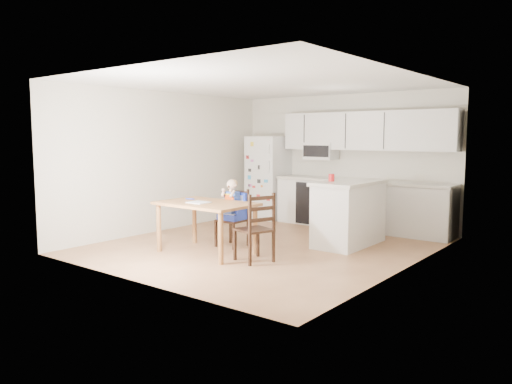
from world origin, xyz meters
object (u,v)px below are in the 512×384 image
object	(u,v)px
refrigerator	(268,178)
chair_booster	(234,206)
dining_table	(206,209)
red_cup	(331,178)
kitchen_island	(349,213)
chair_side	(258,224)

from	to	relation	value
refrigerator	chair_booster	world-z (taller)	refrigerator
chair_booster	dining_table	bearing A→B (deg)	-91.39
red_cup	chair_booster	xyz separation A→B (m)	(-1.18, -0.95, -0.44)
kitchen_island	red_cup	xyz separation A→B (m)	(-0.20, -0.22, 0.56)
refrigerator	red_cup	world-z (taller)	refrigerator
red_cup	dining_table	distance (m)	2.00
kitchen_island	chair_side	distance (m)	1.82
chair_booster	chair_side	size ratio (longest dim) A/B	1.10
kitchen_island	chair_side	size ratio (longest dim) A/B	1.44
red_cup	chair_booster	distance (m)	1.58
dining_table	chair_side	bearing A→B (deg)	1.21
refrigerator	red_cup	bearing A→B (deg)	-32.81
dining_table	chair_side	xyz separation A→B (m)	(0.94, 0.02, -0.11)
red_cup	chair_booster	bearing A→B (deg)	-141.07
dining_table	chair_booster	size ratio (longest dim) A/B	1.33
refrigerator	chair_booster	size ratio (longest dim) A/B	1.62
red_cup	dining_table	bearing A→B (deg)	-126.94
dining_table	chair_side	distance (m)	0.95
chair_side	chair_booster	bearing A→B (deg)	-103.74
kitchen_island	chair_booster	world-z (taller)	chair_booster
refrigerator	dining_table	xyz separation A→B (m)	(1.16, -3.07, -0.20)
chair_booster	chair_side	world-z (taller)	chair_booster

